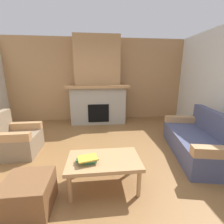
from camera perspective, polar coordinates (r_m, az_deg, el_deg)
ground at (r=2.86m, az=-3.82°, el=-19.40°), size 9.00×9.00×0.00m
wall_back_wood_panel at (r=5.39m, az=-5.40°, el=11.64°), size 6.00×0.12×2.70m
fireplace at (r=5.02m, az=-5.29°, el=9.34°), size 1.90×0.82×2.70m
couch at (r=3.54m, az=29.59°, el=-9.20°), size 1.19×1.93×0.85m
armchair at (r=3.66m, az=-32.28°, el=-8.69°), size 0.77×0.77×0.85m
coffee_table at (r=2.25m, az=-3.03°, el=-18.14°), size 1.00×0.60×0.43m
ottoman at (r=2.26m, az=-28.51°, el=-25.30°), size 0.52×0.52×0.40m
book_stack_near_edge at (r=2.16m, az=-9.17°, el=-16.83°), size 0.30×0.26×0.08m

